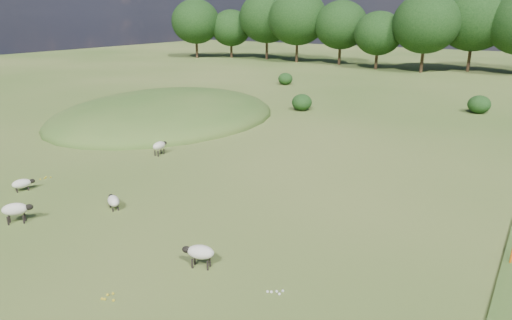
# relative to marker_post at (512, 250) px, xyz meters

# --- Properties ---
(ground) EXTENTS (160.00, 160.00, 0.00)m
(ground) POSITION_rel_marker_post_xyz_m (-13.83, 18.43, -0.60)
(ground) COLOR #335A1C
(ground) RESTS_ON ground
(mound) EXTENTS (16.00, 20.00, 4.00)m
(mound) POSITION_rel_marker_post_xyz_m (-25.83, 10.43, -0.60)
(mound) COLOR #33561E
(mound) RESTS_ON ground
(treeline) EXTENTS (96.28, 14.66, 11.70)m
(treeline) POSITION_rel_marker_post_xyz_m (-14.89, 53.86, 5.97)
(treeline) COLOR black
(treeline) RESTS_ON ground
(shrubs) EXTENTS (23.38, 13.80, 1.51)m
(shrubs) POSITION_rel_marker_post_xyz_m (-15.38, 25.24, 0.12)
(shrubs) COLOR black
(shrubs) RESTS_ON ground
(marker_post) EXTENTS (0.06, 0.06, 1.20)m
(marker_post) POSITION_rel_marker_post_xyz_m (0.00, 0.00, 0.00)
(marker_post) COLOR #D8590C
(marker_post) RESTS_ON ground
(sheep_0) EXTENTS (0.57, 1.16, 0.83)m
(sheep_0) POSITION_rel_marker_post_xyz_m (-18.88, 2.67, -0.02)
(sheep_0) COLOR beige
(sheep_0) RESTS_ON ground
(sheep_1) EXTENTS (0.73, 1.07, 0.59)m
(sheep_1) POSITION_rel_marker_post_xyz_m (-20.25, -5.12, -0.23)
(sheep_1) COLOR beige
(sheep_1) RESTS_ON ground
(sheep_2) EXTENTS (1.08, 1.14, 0.86)m
(sheep_2) POSITION_rel_marker_post_xyz_m (-17.09, -7.24, 0.00)
(sheep_2) COLOR beige
(sheep_2) RESTS_ON ground
(sheep_3) EXTENTS (1.09, 0.82, 0.61)m
(sheep_3) POSITION_rel_marker_post_xyz_m (-14.93, -4.16, -0.21)
(sheep_3) COLOR beige
(sheep_3) RESTS_ON ground
(sheep_4) EXTENTS (1.17, 0.78, 0.81)m
(sheep_4) POSITION_rel_marker_post_xyz_m (-8.70, -5.79, -0.03)
(sheep_4) COLOR beige
(sheep_4) RESTS_ON ground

